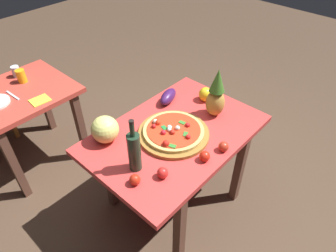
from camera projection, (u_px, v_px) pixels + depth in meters
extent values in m
plane|color=#4C3828|center=(174.00, 199.00, 2.52)|extent=(10.00, 10.00, 0.00)
cube|color=brown|center=(179.00, 230.00, 1.91)|extent=(0.06, 0.06, 0.70)
cube|color=brown|center=(239.00, 168.00, 2.31)|extent=(0.06, 0.06, 0.70)
cube|color=brown|center=(109.00, 173.00, 2.27)|extent=(0.06, 0.06, 0.70)
cube|color=brown|center=(171.00, 128.00, 2.67)|extent=(0.06, 0.06, 0.70)
cube|color=red|center=(175.00, 134.00, 2.05)|extent=(1.19, 0.80, 0.04)
cube|color=brown|center=(14.00, 165.00, 2.33)|extent=(0.06, 0.06, 0.70)
cube|color=brown|center=(81.00, 127.00, 2.68)|extent=(0.06, 0.06, 0.70)
cube|color=brown|center=(44.00, 100.00, 2.99)|extent=(0.06, 0.06, 0.70)
cube|color=#C94033|center=(18.00, 94.00, 2.42)|extent=(0.82, 0.71, 0.04)
cube|color=olive|center=(8.00, 103.00, 3.20)|extent=(0.04, 0.04, 0.41)
cube|color=olive|center=(11.00, 121.00, 2.97)|extent=(0.04, 0.04, 0.41)
cylinder|color=olive|center=(174.00, 134.00, 2.01)|extent=(0.47, 0.47, 0.02)
cylinder|color=tan|center=(174.00, 131.00, 1.99)|extent=(0.40, 0.40, 0.02)
cylinder|color=red|center=(174.00, 129.00, 1.98)|extent=(0.36, 0.36, 0.00)
sphere|color=red|center=(158.00, 123.00, 2.02)|extent=(0.04, 0.04, 0.04)
sphere|color=red|center=(188.00, 125.00, 2.00)|extent=(0.03, 0.03, 0.03)
sphere|color=red|center=(166.00, 143.00, 1.86)|extent=(0.04, 0.04, 0.04)
sphere|color=red|center=(163.00, 133.00, 1.94)|extent=(0.03, 0.03, 0.03)
sphere|color=red|center=(188.00, 137.00, 1.91)|extent=(0.03, 0.03, 0.03)
sphere|color=red|center=(172.00, 132.00, 1.95)|extent=(0.03, 0.03, 0.03)
sphere|color=red|center=(154.00, 126.00, 1.99)|extent=(0.03, 0.03, 0.03)
cube|color=#35772D|center=(185.00, 134.00, 1.94)|extent=(0.05, 0.05, 0.00)
cube|color=#33822E|center=(173.00, 146.00, 1.86)|extent=(0.04, 0.05, 0.00)
cube|color=#227F35|center=(164.00, 128.00, 1.99)|extent=(0.04, 0.05, 0.00)
cube|color=#36802F|center=(182.00, 122.00, 2.03)|extent=(0.03, 0.05, 0.00)
sphere|color=white|center=(170.00, 127.00, 1.98)|extent=(0.03, 0.03, 0.03)
sphere|color=white|center=(169.00, 130.00, 1.97)|extent=(0.03, 0.03, 0.03)
sphere|color=#EEE5CE|center=(178.00, 128.00, 1.98)|extent=(0.03, 0.03, 0.03)
sphere|color=silver|center=(155.00, 122.00, 2.03)|extent=(0.03, 0.03, 0.03)
cylinder|color=#1B3221|center=(134.00, 152.00, 1.71)|extent=(0.08, 0.08, 0.25)
cylinder|color=#1B3221|center=(132.00, 129.00, 1.60)|extent=(0.03, 0.03, 0.09)
cylinder|color=black|center=(131.00, 122.00, 1.57)|extent=(0.03, 0.03, 0.02)
ellipsoid|color=#AF8437|center=(215.00, 103.00, 2.12)|extent=(0.13, 0.13, 0.20)
cone|color=#386B22|center=(218.00, 80.00, 2.00)|extent=(0.11, 0.11, 0.17)
sphere|color=#E0E072|center=(105.00, 129.00, 1.92)|extent=(0.18, 0.18, 0.18)
ellipsoid|color=yellow|center=(205.00, 94.00, 2.29)|extent=(0.10, 0.10, 0.11)
ellipsoid|color=#3E1951|center=(168.00, 97.00, 2.28)|extent=(0.22, 0.15, 0.09)
sphere|color=red|center=(163.00, 173.00, 1.72)|extent=(0.07, 0.07, 0.07)
sphere|color=red|center=(205.00, 156.00, 1.82)|extent=(0.07, 0.07, 0.07)
sphere|color=red|center=(135.00, 180.00, 1.68)|extent=(0.06, 0.06, 0.06)
sphere|color=red|center=(224.00, 147.00, 1.88)|extent=(0.07, 0.07, 0.07)
cylinder|color=#F1A218|center=(21.00, 76.00, 2.49)|extent=(0.07, 0.07, 0.11)
cylinder|color=silver|center=(16.00, 71.00, 2.56)|extent=(0.07, 0.07, 0.09)
cube|color=silver|center=(13.00, 95.00, 2.36)|extent=(0.03, 0.18, 0.01)
cube|color=yellow|center=(40.00, 100.00, 2.32)|extent=(0.15, 0.13, 0.01)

